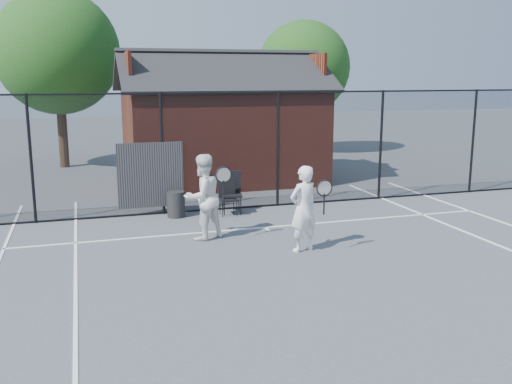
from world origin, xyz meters
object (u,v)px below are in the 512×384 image
object	(u,v)px
player_back	(203,197)
chair_left	(232,193)
chair_right	(228,198)
waste_bin	(176,204)
clubhouse	(222,132)
player_front	(303,209)

from	to	relation	value
player_back	chair_left	distance (m)	2.34
chair_right	waste_bin	size ratio (longest dim) A/B	1.40
clubhouse	chair_left	size ratio (longest dim) A/B	6.34
player_back	waste_bin	xyz separation A→B (m)	(-0.24, 2.05, -0.59)
player_back	chair_right	world-z (taller)	player_back
player_front	waste_bin	bearing A→B (deg)	119.29
player_back	chair_left	xyz separation A→B (m)	(1.15, 2.00, -0.39)
clubhouse	chair_left	distance (m)	4.66
player_front	player_back	xyz separation A→B (m)	(-1.70, 1.41, 0.05)
chair_left	player_front	bearing A→B (deg)	-71.88
player_front	waste_bin	distance (m)	4.00
clubhouse	chair_left	bearing A→B (deg)	-101.04
player_front	player_back	distance (m)	2.20
player_front	chair_right	distance (m)	3.34
chair_right	chair_left	bearing A→B (deg)	54.29
player_back	chair_left	size ratio (longest dim) A/B	1.76
chair_right	waste_bin	xyz separation A→B (m)	(-1.26, 0.21, -0.13)
clubhouse	waste_bin	distance (m)	5.11
player_back	clubhouse	bearing A→B (deg)	72.63
player_back	chair_left	bearing A→B (deg)	60.14
player_front	player_back	size ratio (longest dim) A/B	0.94
player_front	chair_left	distance (m)	3.47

